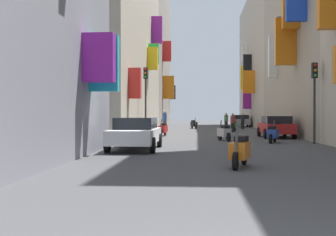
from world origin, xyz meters
name	(u,v)px	position (x,y,z in m)	size (l,w,h in m)	color
ground_plane	(212,133)	(0.00, 30.00, 0.00)	(140.00, 140.00, 0.00)	#424244
building_left_mid_b	(107,24)	(-7.99, 29.67, 8.38)	(6.91, 21.52, 16.77)	#BCB29E
building_left_mid_c	(142,57)	(-7.99, 50.21, 8.52)	(7.27, 19.58, 17.05)	gray
building_right_mid_b	(327,25)	(7.99, 28.14, 7.69)	(7.28, 18.04, 15.40)	#9E9384
building_right_mid_c	(275,60)	(7.99, 48.58, 7.79)	(7.31, 22.83, 15.59)	#B2A899
parked_car_grey	(241,121)	(3.82, 46.51, 0.73)	(2.00, 3.96, 1.38)	slate
parked_car_white	(136,132)	(-3.63, 14.76, 0.71)	(1.90, 4.47, 1.32)	white
parked_car_red	(276,126)	(3.76, 24.30, 0.72)	(1.85, 4.19, 1.34)	#B21E1E
scooter_silver	(224,132)	(0.35, 20.86, 0.46)	(0.73, 1.72, 1.13)	#ADADB2
scooter_black	(194,124)	(-1.45, 40.33, 0.46)	(0.73, 1.95, 1.13)	black
scooter_orange	(240,150)	(0.07, 9.19, 0.46)	(0.72, 1.79, 1.13)	orange
scooter_green	(234,126)	(2.12, 35.03, 0.46)	(0.67, 1.97, 1.13)	#287F3D
scooter_blue	(273,134)	(2.72, 19.42, 0.46)	(0.76, 1.75, 1.13)	#2D4CAD
scooter_red	(163,129)	(-3.39, 25.79, 0.46)	(0.58, 1.87, 1.13)	red
pedestrian_crossing	(226,121)	(1.65, 38.65, 0.79)	(0.45, 0.45, 1.59)	black
pedestrian_near_right	(165,120)	(-4.01, 35.43, 0.90)	(0.53, 0.53, 1.80)	#3A3A3A
pedestrian_mid_street	(233,123)	(1.76, 32.33, 0.76)	(0.52, 0.52, 1.54)	black
pedestrian_far_away	(243,121)	(3.32, 39.58, 0.77)	(0.52, 0.52, 1.55)	black
traffic_light_near_corner	(146,90)	(-4.55, 25.69, 3.09)	(0.26, 0.34, 4.57)	#2D2D2D
traffic_light_far_corner	(315,88)	(4.61, 18.69, 2.72)	(0.26, 0.34, 3.97)	#2D2D2D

